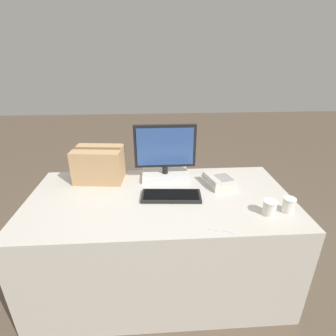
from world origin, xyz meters
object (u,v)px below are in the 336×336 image
at_px(keyboard, 171,196).
at_px(desk_phone, 219,181).
at_px(paper_cup_right, 289,205).
at_px(paper_cup_left, 270,208).
at_px(monitor, 165,157).
at_px(spoon, 228,232).
at_px(cardboard_box, 99,164).

relative_size(keyboard, desk_phone, 1.59).
relative_size(keyboard, paper_cup_right, 4.32).
distance_m(keyboard, paper_cup_left, 0.63).
distance_m(monitor, paper_cup_right, 0.91).
relative_size(spoon, cardboard_box, 0.41).
distance_m(keyboard, cardboard_box, 0.62).
relative_size(desk_phone, cardboard_box, 0.68).
relative_size(monitor, paper_cup_right, 4.87).
bearing_deg(monitor, paper_cup_right, -36.03).
bearing_deg(paper_cup_left, cardboard_box, 153.57).
bearing_deg(desk_phone, cardboard_box, 154.37).
bearing_deg(monitor, cardboard_box, -179.75).
bearing_deg(paper_cup_right, cardboard_box, 156.77).
relative_size(paper_cup_left, paper_cup_right, 0.96).
xyz_separation_m(desk_phone, spoon, (-0.08, -0.55, -0.03)).
bearing_deg(paper_cup_right, paper_cup_left, -171.18).
height_order(paper_cup_right, cardboard_box, cardboard_box).
bearing_deg(paper_cup_left, desk_phone, 118.11).
xyz_separation_m(spoon, cardboard_box, (-0.81, 0.70, 0.13)).
bearing_deg(cardboard_box, paper_cup_right, -23.23).
distance_m(keyboard, desk_phone, 0.40).
bearing_deg(desk_phone, paper_cup_left, -78.05).
bearing_deg(spoon, monitor, 128.98).
xyz_separation_m(desk_phone, paper_cup_left, (0.21, -0.40, 0.02)).
bearing_deg(paper_cup_right, spoon, -157.78).
distance_m(monitor, desk_phone, 0.44).
bearing_deg(paper_cup_right, desk_phone, 131.95).
height_order(paper_cup_right, spoon, paper_cup_right).
bearing_deg(paper_cup_left, monitor, 137.53).
xyz_separation_m(paper_cup_right, cardboard_box, (-1.24, 0.53, 0.08)).
xyz_separation_m(monitor, paper_cup_right, (0.73, -0.53, -0.12)).
distance_m(monitor, spoon, 0.79).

